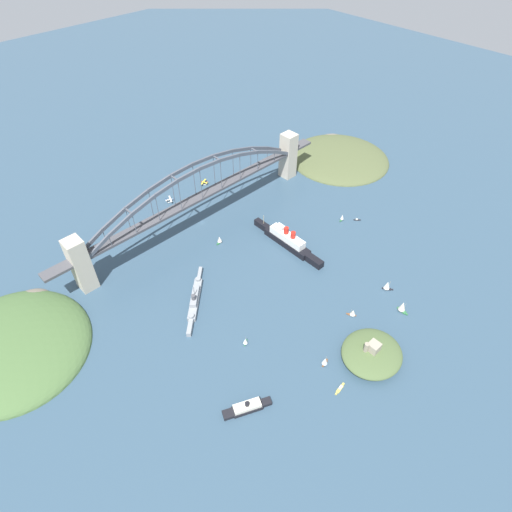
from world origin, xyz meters
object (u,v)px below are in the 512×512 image
Objects in this scene: small_boat_5 at (357,220)px; small_boat_6 at (340,388)px; seaplane_taxiing_near_bridge at (170,200)px; small_boat_1 at (220,239)px; small_boat_8 at (342,217)px; seaplane_second_in_formation at (204,183)px; small_boat_2 at (245,341)px; ocean_liner at (287,240)px; naval_cruiser at (195,299)px; small_boat_0 at (387,285)px; harbor_arch_bridge at (199,199)px; small_boat_7 at (353,313)px; fort_island_mid_harbor at (372,353)px; small_boat_3 at (325,361)px; small_boat_4 at (403,306)px; harbor_ferry_steamer at (247,407)px.

small_boat_6 is (160.77, 105.37, 0.00)m from small_boat_5.
seaplane_taxiing_near_bridge is 1.97× the size of small_boat_5.
small_boat_1 reaches higher than small_boat_8.
small_boat_6 is (89.01, 262.65, -1.34)m from seaplane_second_in_formation.
small_boat_2 is 1.23× the size of small_boat_5.
ocean_liner is 1.59× the size of naval_cruiser.
small_boat_6 is at bearing 16.94° from small_boat_0.
small_boat_2 is (66.97, 137.25, -26.47)m from harbor_arch_bridge.
small_boat_1 reaches higher than small_boat_7.
harbor_arch_bridge is 107.06m from naval_cruiser.
small_boat_7 is (30.10, 228.61, 1.39)m from seaplane_second_in_formation.
fort_island_mid_harbor is at bearing 89.51° from small_boat_1.
small_boat_8 is (-67.44, 12.39, -2.50)m from ocean_liner.
small_boat_3 is 171.57m from small_boat_8.
small_boat_6 is (36.92, 0.48, -4.45)m from fort_island_mid_harbor.
small_boat_1 is (43.96, -47.10, -2.37)m from ocean_liner.
seaplane_second_in_formation is 231.77m from small_boat_0.
seaplane_taxiing_near_bridge is at bearing -78.93° from small_boat_4.
small_boat_1 is at bearing -28.10° from small_boat_8.
small_boat_8 is (-111.40, 59.49, -0.13)m from small_boat_1.
small_boat_0 is at bearing 51.97° from small_boat_5.
small_boat_3 is at bearing -110.21° from small_boat_6.
ocean_liner is 168.81m from harbor_ferry_steamer.
harbor_arch_bridge is 39.81× the size of small_boat_8.
fort_island_mid_harbor is (-61.06, 132.76, 1.94)m from naval_cruiser.
small_boat_2 is 0.63× the size of small_boat_6.
naval_cruiser is 4.77× the size of small_boat_6.
small_boat_5 is 124.38m from small_boat_7.
small_boat_0 is 24.65m from small_boat_4.
small_boat_4 is at bearing 63.03° from small_boat_0.
ocean_liner reaches higher than small_boat_0.
naval_cruiser is at bearing 48.39° from harbor_arch_bridge.
fort_island_mid_harbor is 267.32m from seaplane_second_in_formation.
harbor_ferry_steamer is 2.80× the size of small_boat_4.
small_boat_0 is 1.28× the size of small_boat_1.
harbor_arch_bridge is 35.40× the size of small_boat_3.
small_boat_5 is at bearing 114.52° from seaplane_second_in_formation.
small_boat_1 is at bearing -90.49° from fort_island_mid_harbor.
small_boat_7 reaches higher than seaplane_second_in_formation.
small_boat_0 reaches higher than small_boat_6.
small_boat_0 reaches higher than small_boat_5.
small_boat_6 is at bearing 0.74° from fort_island_mid_harbor.
ocean_liner is 139.84m from seaplane_taxiing_near_bridge.
fort_island_mid_harbor is 162.36m from small_boat_5.
small_boat_0 reaches higher than small_boat_8.
small_boat_8 is (-172.08, -42.72, 0.22)m from small_boat_2.
seaplane_taxiing_near_bridge is 1.03× the size of seaplane_second_in_formation.
ocean_liner is at bearing -152.23° from small_boat_2.
ocean_liner is 7.59× the size of small_boat_6.
naval_cruiser is 162.84m from small_boat_0.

